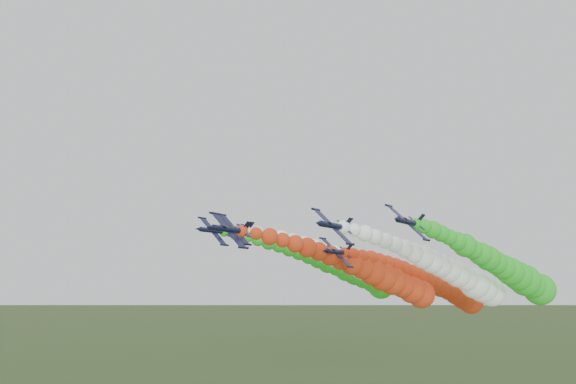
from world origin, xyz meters
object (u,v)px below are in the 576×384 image
at_px(jet_outer_left, 346,271).
at_px(jet_outer_right, 511,273).
at_px(jet_trail, 439,286).
at_px(jet_inner_right, 460,276).
at_px(jet_lead, 381,277).
at_px(jet_inner_left, 368,271).

height_order(jet_outer_left, jet_outer_right, jet_outer_left).
relative_size(jet_outer_left, jet_trail, 1.00).
bearing_deg(jet_inner_right, jet_outer_left, 166.29).
distance_m(jet_outer_left, jet_trail, 23.53).
distance_m(jet_lead, jet_outer_right, 28.28).
height_order(jet_lead, jet_trail, jet_lead).
bearing_deg(jet_outer_right, jet_inner_right, -142.82).
relative_size(jet_inner_left, jet_outer_left, 0.99).
height_order(jet_inner_right, jet_outer_right, jet_outer_right).
bearing_deg(jet_inner_left, jet_outer_right, 11.34).
height_order(jet_inner_left, jet_outer_left, jet_outer_left).
bearing_deg(jet_outer_right, jet_trail, 150.46).
bearing_deg(jet_outer_left, jet_inner_left, -35.78).
height_order(jet_inner_left, jet_outer_right, jet_inner_left).
bearing_deg(jet_outer_left, jet_trail, 27.50).
xyz_separation_m(jet_lead, jet_outer_right, (23.28, 16.02, 0.92)).
relative_size(jet_inner_right, jet_outer_right, 0.99).
distance_m(jet_lead, jet_outer_left, 24.54).
xyz_separation_m(jet_outer_right, jet_trail, (-20.41, 11.57, -2.94)).
relative_size(jet_inner_left, jet_trail, 1.00).
xyz_separation_m(jet_inner_left, jet_inner_right, (22.02, -0.67, -1.43)).
bearing_deg(jet_trail, jet_inner_left, -121.05).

